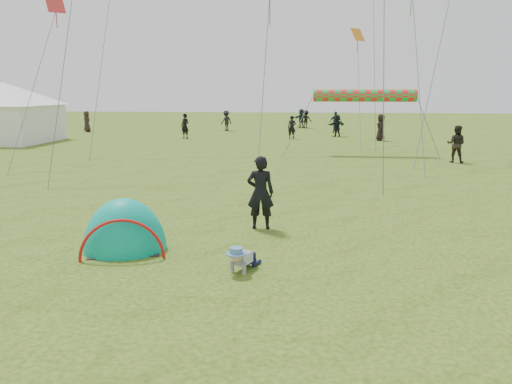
# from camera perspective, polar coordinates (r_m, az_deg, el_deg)

# --- Properties ---
(ground) EXTENTS (140.00, 140.00, 0.00)m
(ground) POSITION_cam_1_polar(r_m,az_deg,el_deg) (9.17, -8.32, -9.68)
(ground) COLOR #1A4B0A
(crawling_toddler) EXTENTS (0.70, 0.82, 0.53)m
(crawling_toddler) POSITION_cam_1_polar(r_m,az_deg,el_deg) (9.30, -1.67, -7.52)
(crawling_toddler) COLOR black
(crawling_toddler) RESTS_ON ground
(popup_tent) EXTENTS (2.03, 1.82, 2.23)m
(popup_tent) POSITION_cam_1_polar(r_m,az_deg,el_deg) (10.93, -14.68, -6.43)
(popup_tent) COLOR #008762
(popup_tent) RESTS_ON ground
(standing_adult) EXTENTS (0.68, 0.47, 1.78)m
(standing_adult) POSITION_cam_1_polar(r_m,az_deg,el_deg) (11.98, 0.51, -0.07)
(standing_adult) COLOR black
(standing_adult) RESTS_ON ground
(event_marquee) EXTENTS (6.14, 6.14, 4.19)m
(event_marquee) POSITION_cam_1_polar(r_m,az_deg,el_deg) (36.46, -27.00, 8.38)
(event_marquee) COLOR white
(event_marquee) RESTS_ON ground
(crowd_person_0) EXTENTS (0.65, 0.49, 1.60)m
(crowd_person_0) POSITION_cam_1_polar(r_m,az_deg,el_deg) (35.06, 4.12, 7.39)
(crowd_person_0) COLOR black
(crowd_person_0) RESTS_ON ground
(crowd_person_1) EXTENTS (0.72, 0.88, 1.67)m
(crowd_person_1) POSITION_cam_1_polar(r_m,az_deg,el_deg) (47.61, -23.49, 7.59)
(crowd_person_1) COLOR #3B2C2A
(crowd_person_1) RESTS_ON ground
(crowd_person_3) EXTENTS (1.03, 0.60, 1.59)m
(crowd_person_3) POSITION_cam_1_polar(r_m,az_deg,el_deg) (45.24, 5.72, 8.27)
(crowd_person_3) COLOR black
(crowd_person_3) RESTS_ON ground
(crowd_person_4) EXTENTS (0.78, 0.96, 1.69)m
(crowd_person_4) POSITION_cam_1_polar(r_m,az_deg,el_deg) (43.20, -18.78, 7.64)
(crowd_person_4) COLOR black
(crowd_person_4) RESTS_ON ground
(crowd_person_5) EXTENTS (1.49, 1.23, 1.60)m
(crowd_person_5) POSITION_cam_1_polar(r_m,az_deg,el_deg) (37.19, 9.25, 7.50)
(crowd_person_5) COLOR black
(crowd_person_5) RESTS_ON ground
(crowd_person_7) EXTENTS (1.03, 0.93, 1.73)m
(crowd_person_7) POSITION_cam_1_polar(r_m,az_deg,el_deg) (25.07, 21.90, 5.11)
(crowd_person_7) COLOR black
(crowd_person_7) RESTS_ON ground
(crowd_person_8) EXTENTS (1.01, 0.48, 1.68)m
(crowd_person_8) POSITION_cam_1_polar(r_m,az_deg,el_deg) (40.57, 9.09, 7.89)
(crowd_person_8) COLOR #293546
(crowd_person_8) RESTS_ON ground
(crowd_person_9) EXTENTS (1.17, 1.23, 1.68)m
(crowd_person_9) POSITION_cam_1_polar(r_m,az_deg,el_deg) (42.16, -3.42, 8.14)
(crowd_person_9) COLOR black
(crowd_person_9) RESTS_ON ground
(crowd_person_10) EXTENTS (0.67, 0.93, 1.77)m
(crowd_person_10) POSITION_cam_1_polar(r_m,az_deg,el_deg) (34.64, 14.08, 7.17)
(crowd_person_10) COLOR black
(crowd_person_10) RESTS_ON ground
(crowd_person_11) EXTENTS (1.46, 1.48, 1.70)m
(crowd_person_11) POSITION_cam_1_polar(r_m,az_deg,el_deg) (45.82, 5.18, 8.39)
(crowd_person_11) COLOR #273840
(crowd_person_11) RESTS_ON ground
(crowd_person_12) EXTENTS (0.75, 0.63, 1.73)m
(crowd_person_12) POSITION_cam_1_polar(r_m,az_deg,el_deg) (35.63, -8.11, 7.48)
(crowd_person_12) COLOR black
(crowd_person_12) RESTS_ON ground
(rainbow_tube_kite) EXTENTS (5.25, 0.64, 0.64)m
(rainbow_tube_kite) POSITION_cam_1_polar(r_m,az_deg,el_deg) (26.78, 12.29, 10.72)
(rainbow_tube_kite) COLOR red
(diamond_kite_1) EXTENTS (0.99, 0.99, 0.81)m
(diamond_kite_1) POSITION_cam_1_polar(r_m,az_deg,el_deg) (33.55, 11.56, 17.21)
(diamond_kite_1) COLOR orange
(diamond_kite_6) EXTENTS (0.87, 0.87, 0.71)m
(diamond_kite_6) POSITION_cam_1_polar(r_m,az_deg,el_deg) (26.51, -21.94, 19.18)
(diamond_kite_6) COLOR red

